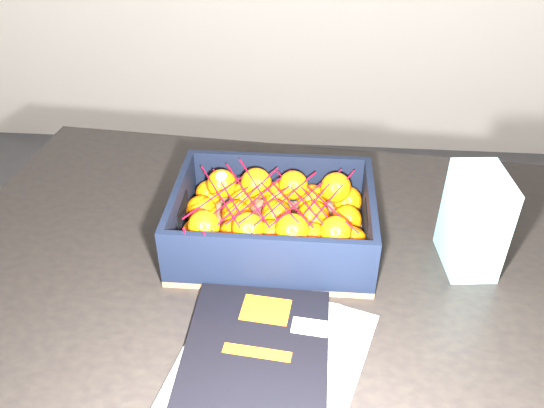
# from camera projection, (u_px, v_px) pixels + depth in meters

# --- Properties ---
(table) EXTENTS (1.26, 0.90, 0.75)m
(table) POSITION_uv_depth(u_px,v_px,m) (270.00, 291.00, 1.08)
(table) COLOR black
(table) RESTS_ON ground
(magazine_stack) EXTENTS (0.32, 0.33, 0.02)m
(magazine_stack) POSITION_uv_depth(u_px,v_px,m) (265.00, 360.00, 0.81)
(magazine_stack) COLOR silver
(magazine_stack) RESTS_ON table
(produce_crate) EXTENTS (0.35, 0.27, 0.11)m
(produce_crate) POSITION_uv_depth(u_px,v_px,m) (273.00, 227.00, 1.02)
(produce_crate) COLOR olive
(produce_crate) RESTS_ON table
(clementine_heap) EXTENTS (0.34, 0.24, 0.10)m
(clementine_heap) POSITION_uv_depth(u_px,v_px,m) (274.00, 220.00, 1.01)
(clementine_heap) COLOR #FF6205
(clementine_heap) RESTS_ON produce_crate
(mesh_net) EXTENTS (0.29, 0.24, 0.09)m
(mesh_net) POSITION_uv_depth(u_px,v_px,m) (269.00, 201.00, 0.98)
(mesh_net) COLOR red
(mesh_net) RESTS_ON clementine_heap
(retail_carton) EXTENTS (0.09, 0.13, 0.18)m
(retail_carton) POSITION_uv_depth(u_px,v_px,m) (474.00, 221.00, 0.95)
(retail_carton) COLOR white
(retail_carton) RESTS_ON table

